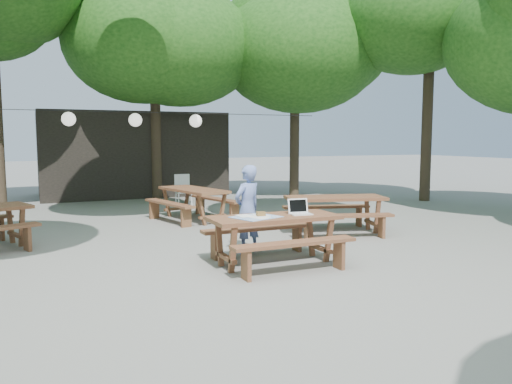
{
  "coord_description": "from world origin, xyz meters",
  "views": [
    {
      "loc": [
        -2.62,
        -6.98,
        1.93
      ],
      "look_at": [
        0.72,
        0.49,
        1.05
      ],
      "focal_mm": 35.0,
      "sensor_mm": 36.0,
      "label": 1
    }
  ],
  "objects": [
    {
      "name": "ground",
      "position": [
        0.0,
        0.0,
        0.0
      ],
      "size": [
        80.0,
        80.0,
        0.0
      ],
      "primitive_type": "plane",
      "color": "slate",
      "rests_on": "ground"
    },
    {
      "name": "pavilion",
      "position": [
        0.5,
        10.5,
        1.4
      ],
      "size": [
        6.0,
        3.0,
        2.8
      ],
      "primitive_type": "cube",
      "color": "black",
      "rests_on": "ground"
    },
    {
      "name": "main_picnic_table",
      "position": [
        0.72,
        -0.21,
        0.39
      ],
      "size": [
        2.0,
        1.58,
        0.75
      ],
      "color": "brown",
      "rests_on": "ground"
    },
    {
      "name": "picnic_table_ne",
      "position": [
        2.99,
        1.6,
        0.39
      ],
      "size": [
        2.26,
        2.04,
        0.75
      ],
      "rotation": [
        0.0,
        0.0,
        -0.28
      ],
      "color": "brown",
      "rests_on": "ground"
    },
    {
      "name": "picnic_table_far_e",
      "position": [
        0.81,
        4.34,
        0.39
      ],
      "size": [
        2.0,
        2.23,
        0.75
      ],
      "rotation": [
        0.0,
        0.0,
        1.82
      ],
      "color": "brown",
      "rests_on": "ground"
    },
    {
      "name": "woman",
      "position": [
        0.63,
        0.66,
        0.75
      ],
      "size": [
        0.64,
        0.54,
        1.49
      ],
      "primitive_type": "imported",
      "rotation": [
        0.0,
        0.0,
        3.53
      ],
      "color": "#697FC0",
      "rests_on": "ground"
    },
    {
      "name": "plastic_chair",
      "position": [
        1.29,
        6.9,
        0.26
      ],
      "size": [
        0.46,
        0.46,
        0.9
      ],
      "rotation": [
        0.0,
        0.0,
        -0.06
      ],
      "color": "silver",
      "rests_on": "ground"
    },
    {
      "name": "laptop",
      "position": [
        1.15,
        -0.2,
        0.81
      ],
      "size": [
        0.35,
        0.29,
        0.24
      ],
      "rotation": [
        0.0,
        0.0,
        -0.1
      ],
      "color": "white",
      "rests_on": "main_picnic_table"
    },
    {
      "name": "tabletop_clutter",
      "position": [
        0.42,
        -0.2,
        0.76
      ],
      "size": [
        0.8,
        0.74,
        0.08
      ],
      "color": "#376FBE",
      "rests_on": "main_picnic_table"
    },
    {
      "name": "paper_lanterns",
      "position": [
        -0.19,
        6.0,
        2.4
      ],
      "size": [
        9.0,
        0.34,
        0.38
      ],
      "color": "black",
      "rests_on": "ground"
    }
  ]
}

